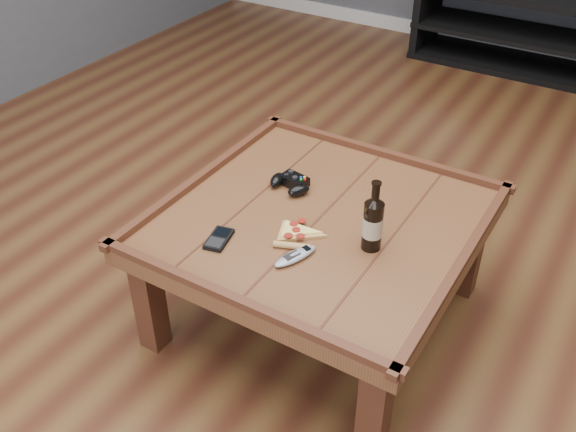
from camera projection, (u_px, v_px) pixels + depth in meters
The scene contains 9 objects.
ground at pixel (316, 315), 2.40m from camera, with size 6.00×6.00×0.00m, color #442113.
baseboard at pixel (527, 49), 4.45m from camera, with size 5.00×0.02×0.10m, color silver.
coffee_table at pixel (319, 232), 2.18m from camera, with size 1.03×1.03×0.48m.
media_console at pixel (524, 32), 4.17m from camera, with size 1.40×0.45×0.50m.
beer_bottle at pixel (373, 222), 1.96m from camera, with size 0.06×0.06×0.24m.
game_controller at pixel (291, 183), 2.27m from camera, with size 0.17×0.13×0.05m.
pizza_slice at pixel (296, 234), 2.06m from camera, with size 0.20×0.24×0.02m.
smartphone at pixel (219, 239), 2.03m from camera, with size 0.09×0.13×0.02m.
remote_control at pixel (295, 256), 1.96m from camera, with size 0.10×0.16×0.02m.
Camera 1 is at (0.81, -1.54, 1.70)m, focal length 40.00 mm.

